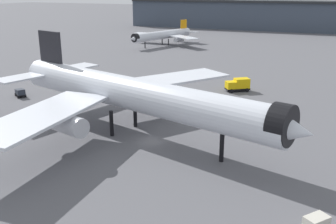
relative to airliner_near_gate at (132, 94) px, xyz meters
name	(u,v)px	position (x,y,z in m)	size (l,w,h in m)	color
ground	(151,141)	(4.12, -1.66, -6.74)	(900.00, 900.00, 0.00)	#56565B
airliner_near_gate	(132,94)	(0.00, 0.00, 0.00)	(57.24, 51.34, 15.31)	silver
airliner_far_taxiway	(163,35)	(-39.35, 94.85, -2.49)	(32.57, 36.41, 9.66)	silver
service_truck_front	(238,85)	(8.49, 34.25, -5.15)	(5.78, 5.15, 3.00)	black
baggage_tug_wing	(20,92)	(-33.93, 9.53, -5.77)	(3.56, 3.17, 1.85)	black
baggage_cart_trailing	(316,224)	(29.71, -16.23, -5.77)	(2.79, 2.88, 1.82)	black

